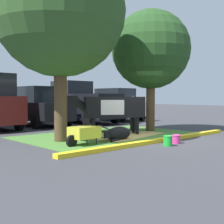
% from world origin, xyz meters
% --- Properties ---
extents(ground_plane, '(80.00, 80.00, 0.00)m').
position_xyz_m(ground_plane, '(0.00, 0.00, 0.00)').
color(ground_plane, '#38383D').
extents(grass_island, '(6.71, 4.42, 0.02)m').
position_xyz_m(grass_island, '(-0.40, 1.73, 0.01)').
color(grass_island, '#477A33').
rests_on(grass_island, ground).
extents(curb_yellow, '(7.91, 0.24, 0.12)m').
position_xyz_m(curb_yellow, '(-0.40, -0.63, 0.06)').
color(curb_yellow, yellow).
rests_on(curb_yellow, ground).
extents(hay_bedding, '(3.60, 2.97, 0.04)m').
position_xyz_m(hay_bedding, '(-0.21, 1.54, 0.03)').
color(hay_bedding, tan).
rests_on(hay_bedding, ground).
extents(shade_tree_left, '(4.33, 4.33, 6.47)m').
position_xyz_m(shade_tree_left, '(-2.69, 1.67, 4.29)').
color(shade_tree_left, '#4C3823').
rests_on(shade_tree_left, ground).
extents(shade_tree_right, '(3.38, 3.38, 5.21)m').
position_xyz_m(shade_tree_right, '(1.88, 1.64, 3.51)').
color(shade_tree_right, '#4C3823').
rests_on(shade_tree_right, ground).
extents(cow_holstein, '(2.89, 1.90, 1.54)m').
position_xyz_m(cow_holstein, '(-0.28, 1.79, 1.08)').
color(cow_holstein, black).
rests_on(cow_holstein, ground).
extents(calf_lying, '(1.31, 0.52, 0.48)m').
position_xyz_m(calf_lying, '(-1.13, 0.54, 0.24)').
color(calf_lying, black).
rests_on(calf_lying, ground).
extents(person_handler, '(0.34, 0.53, 1.54)m').
position_xyz_m(person_handler, '(1.28, 2.10, 0.82)').
color(person_handler, black).
rests_on(person_handler, ground).
extents(wheelbarrow, '(1.61, 0.65, 0.63)m').
position_xyz_m(wheelbarrow, '(-2.59, 0.55, 0.39)').
color(wheelbarrow, gold).
rests_on(wheelbarrow, ground).
extents(bucket_green, '(0.30, 0.30, 0.32)m').
position_xyz_m(bucket_green, '(-0.79, -1.29, 0.17)').
color(bucket_green, green).
rests_on(bucket_green, ground).
extents(bucket_pink, '(0.29, 0.29, 0.28)m').
position_xyz_m(bucket_pink, '(-0.19, -1.17, 0.15)').
color(bucket_pink, '#EA3893').
rests_on(bucket_pink, ground).
extents(sedan_silver, '(2.08, 4.43, 2.02)m').
position_xyz_m(sedan_silver, '(-0.45, 7.29, 0.98)').
color(sedan_silver, black).
rests_on(sedan_silver, ground).
extents(pickup_truck_black, '(2.29, 5.44, 2.42)m').
position_xyz_m(pickup_truck_black, '(2.42, 7.36, 1.11)').
color(pickup_truck_black, black).
rests_on(pickup_truck_black, ground).
extents(hatchback_white, '(2.08, 4.43, 2.02)m').
position_xyz_m(hatchback_white, '(5.05, 7.24, 0.98)').
color(hatchback_white, silver).
rests_on(hatchback_white, ground).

